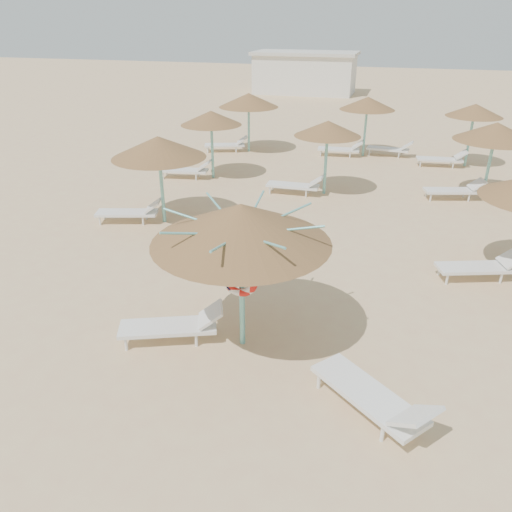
# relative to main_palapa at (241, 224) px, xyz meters

# --- Properties ---
(ground) EXTENTS (120.00, 120.00, 0.00)m
(ground) POSITION_rel_main_palapa_xyz_m (0.17, 0.14, -2.58)
(ground) COLOR #D2B580
(ground) RESTS_ON ground
(main_palapa) EXTENTS (3.31, 3.31, 2.97)m
(main_palapa) POSITION_rel_main_palapa_xyz_m (0.00, 0.00, 0.00)
(main_palapa) COLOR #6EBFB9
(main_palapa) RESTS_ON ground
(lounger_main_a) EXTENTS (2.16, 1.35, 0.75)m
(lounger_main_a) POSITION_rel_main_palapa_xyz_m (-1.33, -0.29, -2.22)
(lounger_main_a) COLOR white
(lounger_main_a) RESTS_ON ground
(lounger_main_b) EXTENTS (2.17, 1.93, 0.82)m
(lounger_main_b) POSITION_rel_main_palapa_xyz_m (2.68, -1.34, -2.19)
(lounger_main_b) COLOR white
(lounger_main_b) RESTS_ON ground
(palapa_field) EXTENTS (19.39, 13.85, 2.72)m
(palapa_field) POSITION_rel_main_palapa_xyz_m (2.88, 9.81, -0.27)
(palapa_field) COLOR #6EBFB9
(palapa_field) RESTS_ON ground
(service_hut) EXTENTS (8.40, 4.40, 3.25)m
(service_hut) POSITION_rel_main_palapa_xyz_m (-5.83, 35.14, -0.94)
(service_hut) COLOR silver
(service_hut) RESTS_ON ground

